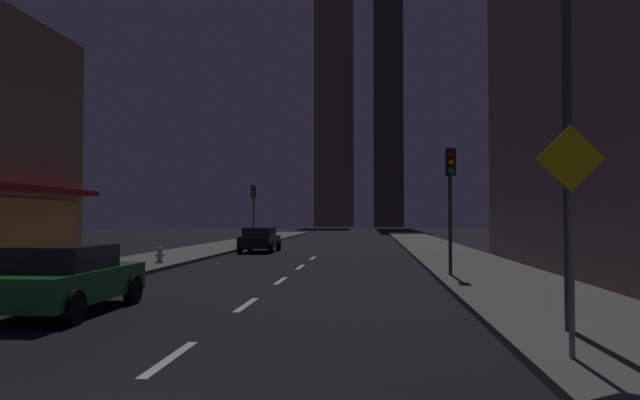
# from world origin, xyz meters

# --- Properties ---
(ground_plane) EXTENTS (78.00, 136.00, 0.10)m
(ground_plane) POSITION_xyz_m (0.00, 32.00, -0.05)
(ground_plane) COLOR black
(sidewalk_right) EXTENTS (4.00, 76.00, 0.15)m
(sidewalk_right) POSITION_xyz_m (7.00, 32.00, 0.07)
(sidewalk_right) COLOR #605E59
(sidewalk_right) RESTS_ON ground
(sidewalk_left) EXTENTS (4.00, 76.00, 0.15)m
(sidewalk_left) POSITION_xyz_m (-7.00, 32.00, 0.07)
(sidewalk_left) COLOR #605E59
(sidewalk_left) RESTS_ON ground
(lane_marking_center) EXTENTS (0.16, 28.20, 0.01)m
(lane_marking_center) POSITION_xyz_m (0.00, 11.00, 0.01)
(lane_marking_center) COLOR silver
(lane_marking_center) RESTS_ON ground
(skyscraper_distant_tall) EXTENTS (8.36, 6.75, 53.56)m
(skyscraper_distant_tall) POSITION_xyz_m (-5.16, 123.14, 26.78)
(skyscraper_distant_tall) COLOR #615C49
(skyscraper_distant_tall) RESTS_ON ground
(skyscraper_distant_mid) EXTENTS (6.02, 5.93, 76.37)m
(skyscraper_distant_mid) POSITION_xyz_m (6.47, 117.28, 38.18)
(skyscraper_distant_mid) COLOR #333126
(skyscraper_distant_mid) RESTS_ON ground
(car_parked_near) EXTENTS (1.98, 4.24, 1.45)m
(car_parked_near) POSITION_xyz_m (-3.60, 6.92, 0.74)
(car_parked_near) COLOR #1E722D
(car_parked_near) RESTS_ON ground
(car_parked_far) EXTENTS (1.98, 4.24, 1.45)m
(car_parked_far) POSITION_xyz_m (-3.60, 28.83, 0.74)
(car_parked_far) COLOR black
(car_parked_far) RESTS_ON ground
(fire_hydrant_far_left) EXTENTS (0.42, 0.30, 0.65)m
(fire_hydrant_far_left) POSITION_xyz_m (-5.90, 18.77, 0.45)
(fire_hydrant_far_left) COLOR #B2B2B2
(fire_hydrant_far_left) RESTS_ON sidewalk_left
(traffic_light_near_right) EXTENTS (0.32, 0.48, 4.20)m
(traffic_light_near_right) POSITION_xyz_m (5.50, 14.49, 3.19)
(traffic_light_near_right) COLOR #2D2D2D
(traffic_light_near_right) RESTS_ON sidewalk_right
(traffic_light_far_left) EXTENTS (0.32, 0.48, 4.20)m
(traffic_light_far_left) POSITION_xyz_m (-5.50, 36.29, 3.19)
(traffic_light_far_left) COLOR #2D2D2D
(traffic_light_far_left) RESTS_ON sidewalk_left
(street_lamp_right) EXTENTS (1.96, 0.56, 6.58)m
(street_lamp_right) POSITION_xyz_m (5.38, 5.08, 5.07)
(street_lamp_right) COLOR #38383D
(street_lamp_right) RESTS_ON sidewalk_right
(pedestrian_crossing_sign) EXTENTS (0.91, 0.08, 3.15)m
(pedestrian_crossing_sign) POSITION_xyz_m (5.60, 3.12, 2.02)
(pedestrian_crossing_sign) COLOR slate
(pedestrian_crossing_sign) RESTS_ON sidewalk_right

